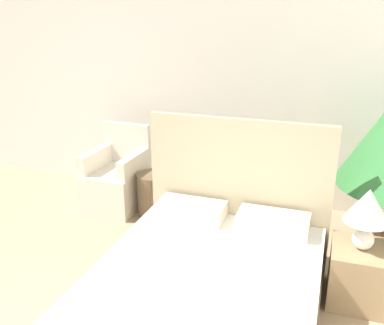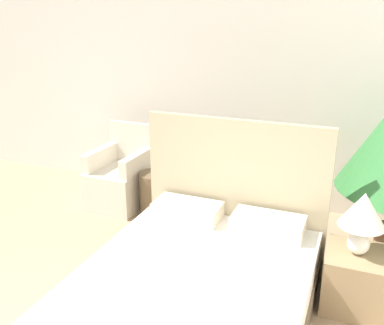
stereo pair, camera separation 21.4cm
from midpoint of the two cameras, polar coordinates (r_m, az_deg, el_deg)
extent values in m
cube|color=silver|center=(5.07, 1.48, 11.21)|extent=(10.00, 0.06, 2.90)
cube|color=white|center=(3.00, -1.44, -17.84)|extent=(1.53, 2.12, 0.25)
cube|color=tan|center=(3.76, 4.45, -4.16)|extent=(1.59, 0.06, 1.34)
cube|color=beige|center=(3.72, -1.76, -6.41)|extent=(0.58, 0.30, 0.14)
cube|color=beige|center=(3.55, 9.02, -7.95)|extent=(0.58, 0.30, 0.14)
cube|color=beige|center=(5.10, -11.28, -3.43)|extent=(0.61, 0.70, 0.45)
cube|color=beige|center=(5.20, -9.84, 2.58)|extent=(0.60, 0.07, 0.48)
cube|color=beige|center=(5.11, -13.91, 0.43)|extent=(0.11, 0.62, 0.22)
cube|color=beige|center=(4.86, -9.03, -0.21)|extent=(0.11, 0.62, 0.22)
cube|color=beige|center=(4.70, -0.41, -5.07)|extent=(0.67, 0.75, 0.45)
cube|color=beige|center=(4.82, 0.43, 1.52)|extent=(0.60, 0.12, 0.48)
cube|color=beige|center=(4.63, -3.41, -1.01)|extent=(0.17, 0.63, 0.22)
cube|color=beige|center=(4.52, 2.63, -1.49)|extent=(0.17, 0.63, 0.22)
cube|color=#937A56|center=(3.66, 19.94, -13.91)|extent=(0.47, 0.48, 0.46)
sphere|color=white|center=(3.51, 20.22, -9.57)|extent=(0.16, 0.16, 0.16)
cylinder|color=white|center=(3.46, 20.44, -7.89)|extent=(0.02, 0.02, 0.07)
cone|color=silver|center=(3.39, 20.76, -5.41)|extent=(0.34, 0.34, 0.26)
cylinder|color=brown|center=(4.83, -6.32, -4.26)|extent=(0.38, 0.38, 0.49)
camera|label=1|loc=(0.11, -91.46, -0.51)|focal=40.00mm
camera|label=2|loc=(0.11, 88.54, 0.51)|focal=40.00mm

